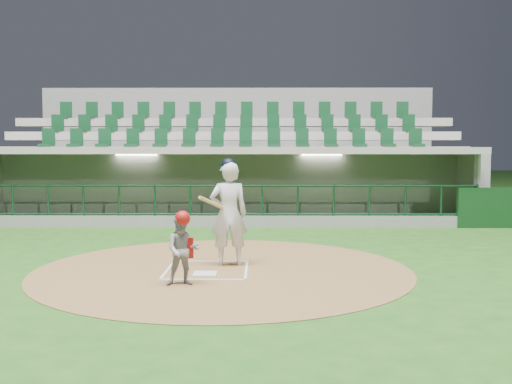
% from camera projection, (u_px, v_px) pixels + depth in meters
% --- Properties ---
extents(ground, '(120.00, 120.00, 0.00)m').
position_uv_depth(ground, '(209.00, 267.00, 11.18)').
color(ground, '#1F4D16').
rests_on(ground, ground).
extents(dirt_circle, '(7.20, 7.20, 0.01)m').
position_uv_depth(dirt_circle, '(223.00, 269.00, 10.98)').
color(dirt_circle, brown).
rests_on(dirt_circle, ground).
extents(home_plate, '(0.43, 0.43, 0.02)m').
position_uv_depth(home_plate, '(205.00, 274.00, 10.48)').
color(home_plate, silver).
rests_on(home_plate, dirt_circle).
extents(batter_box_chalk, '(1.55, 1.80, 0.01)m').
position_uv_depth(batter_box_chalk, '(207.00, 269.00, 10.88)').
color(batter_box_chalk, white).
rests_on(batter_box_chalk, ground).
extents(dugout_structure, '(16.40, 3.70, 3.00)m').
position_uv_depth(dugout_structure, '(231.00, 191.00, 18.92)').
color(dugout_structure, gray).
rests_on(dugout_structure, ground).
extents(seating_deck, '(17.00, 6.72, 5.15)m').
position_uv_depth(seating_deck, '(234.00, 174.00, 21.96)').
color(seating_deck, gray).
rests_on(seating_deck, ground).
extents(batter, '(0.95, 0.95, 2.13)m').
position_uv_depth(batter, '(229.00, 212.00, 11.26)').
color(batter, silver).
rests_on(batter, dirt_circle).
extents(catcher, '(0.63, 0.52, 1.26)m').
position_uv_depth(catcher, '(183.00, 248.00, 9.61)').
color(catcher, gray).
rests_on(catcher, dirt_circle).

